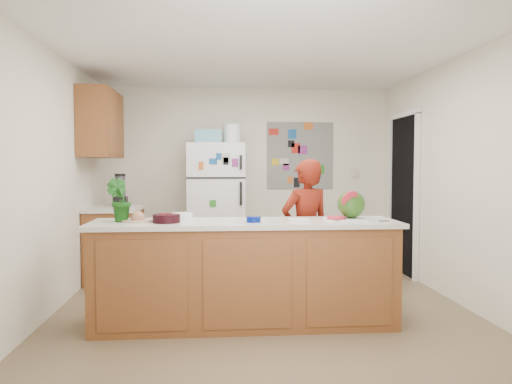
{
  "coord_description": "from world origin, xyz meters",
  "views": [
    {
      "loc": [
        -0.46,
        -4.83,
        1.4
      ],
      "look_at": [
        -0.05,
        0.2,
        1.14
      ],
      "focal_mm": 35.0,
      "sensor_mm": 36.0,
      "label": 1
    }
  ],
  "objects": [
    {
      "name": "floor",
      "position": [
        0.0,
        0.0,
        -0.01
      ],
      "size": [
        4.0,
        4.5,
        0.02
      ],
      "primitive_type": "cube",
      "color": "brown",
      "rests_on": "ground"
    },
    {
      "name": "wall_back",
      "position": [
        0.0,
        2.26,
        1.25
      ],
      "size": [
        4.0,
        0.02,
        2.5
      ],
      "primitive_type": "cube",
      "color": "beige",
      "rests_on": "ground"
    },
    {
      "name": "wall_left",
      "position": [
        -2.01,
        0.0,
        1.25
      ],
      "size": [
        0.02,
        4.5,
        2.5
      ],
      "primitive_type": "cube",
      "color": "beige",
      "rests_on": "ground"
    },
    {
      "name": "wall_right",
      "position": [
        2.01,
        0.0,
        1.25
      ],
      "size": [
        0.02,
        4.5,
        2.5
      ],
      "primitive_type": "cube",
      "color": "beige",
      "rests_on": "ground"
    },
    {
      "name": "ceiling",
      "position": [
        0.0,
        0.0,
        2.51
      ],
      "size": [
        4.0,
        4.5,
        0.02
      ],
      "primitive_type": "cube",
      "color": "white",
      "rests_on": "wall_back"
    },
    {
      "name": "doorway",
      "position": [
        1.99,
        1.45,
        1.02
      ],
      "size": [
        0.03,
        0.85,
        2.04
      ],
      "primitive_type": "cube",
      "color": "black",
      "rests_on": "ground"
    },
    {
      "name": "peninsula_base",
      "position": [
        -0.2,
        -0.5,
        0.44
      ],
      "size": [
        2.6,
        0.62,
        0.88
      ],
      "primitive_type": "cube",
      "color": "brown",
      "rests_on": "floor"
    },
    {
      "name": "peninsula_top",
      "position": [
        -0.2,
        -0.5,
        0.9
      ],
      "size": [
        2.68,
        0.7,
        0.04
      ],
      "primitive_type": "cube",
      "color": "silver",
      "rests_on": "peninsula_base"
    },
    {
      "name": "side_counter_base",
      "position": [
        -1.69,
        1.35,
        0.43
      ],
      "size": [
        0.6,
        0.8,
        0.86
      ],
      "primitive_type": "cube",
      "color": "brown",
      "rests_on": "floor"
    },
    {
      "name": "side_counter_top",
      "position": [
        -1.69,
        1.35,
        0.88
      ],
      "size": [
        0.64,
        0.84,
        0.04
      ],
      "primitive_type": "cube",
      "color": "silver",
      "rests_on": "side_counter_base"
    },
    {
      "name": "upper_cabinets",
      "position": [
        -1.82,
        1.3,
        1.9
      ],
      "size": [
        0.35,
        1.0,
        0.8
      ],
      "primitive_type": "cube",
      "color": "brown",
      "rests_on": "wall_left"
    },
    {
      "name": "refrigerator",
      "position": [
        -0.45,
        1.88,
        0.85
      ],
      "size": [
        0.75,
        0.7,
        1.7
      ],
      "primitive_type": "cube",
      "color": "silver",
      "rests_on": "floor"
    },
    {
      "name": "fridge_top_bin",
      "position": [
        -0.55,
        1.88,
        1.79
      ],
      "size": [
        0.35,
        0.28,
        0.18
      ],
      "primitive_type": "cube",
      "color": "#5999B2",
      "rests_on": "refrigerator"
    },
    {
      "name": "photo_collage",
      "position": [
        0.75,
        2.24,
        1.55
      ],
      "size": [
        0.95,
        0.01,
        0.95
      ],
      "primitive_type": "cube",
      "color": "slate",
      "rests_on": "wall_back"
    },
    {
      "name": "person",
      "position": [
        0.44,
        0.05,
        0.73
      ],
      "size": [
        0.63,
        0.52,
        1.47
      ],
      "primitive_type": "imported",
      "rotation": [
        0.0,
        0.0,
        3.51
      ],
      "color": "#61150A",
      "rests_on": "floor"
    },
    {
      "name": "blender_appliance",
      "position": [
        -1.64,
        1.48,
        1.09
      ],
      "size": [
        0.12,
        0.12,
        0.38
      ],
      "primitive_type": "cylinder",
      "color": "black",
      "rests_on": "side_counter_top"
    },
    {
      "name": "cutting_board",
      "position": [
        0.7,
        -0.46,
        0.93
      ],
      "size": [
        0.42,
        0.34,
        0.01
      ],
      "primitive_type": "cube",
      "rotation": [
        0.0,
        0.0,
        -0.15
      ],
      "color": "silver",
      "rests_on": "peninsula_top"
    },
    {
      "name": "watermelon",
      "position": [
        0.76,
        -0.44,
        1.06
      ],
      "size": [
        0.25,
        0.25,
        0.25
      ],
      "primitive_type": "sphere",
      "color": "#256317",
      "rests_on": "cutting_board"
    },
    {
      "name": "watermelon_slice",
      "position": [
        0.61,
        -0.51,
        0.94
      ],
      "size": [
        0.16,
        0.16,
        0.02
      ],
      "primitive_type": "cylinder",
      "color": "red",
      "rests_on": "cutting_board"
    },
    {
      "name": "cherry_bowl",
      "position": [
        -0.87,
        -0.56,
        0.96
      ],
      "size": [
        0.26,
        0.26,
        0.07
      ],
      "primitive_type": "cylinder",
      "rotation": [
        0.0,
        0.0,
        -0.14
      ],
      "color": "black",
      "rests_on": "peninsula_top"
    },
    {
      "name": "white_bowl",
      "position": [
        -0.76,
        -0.34,
        0.95
      ],
      "size": [
        0.25,
        0.25,
        0.06
      ],
      "primitive_type": "cylinder",
      "rotation": [
        0.0,
        0.0,
        -0.35
      ],
      "color": "white",
      "rests_on": "peninsula_top"
    },
    {
      "name": "cobalt_bowl",
      "position": [
        -0.13,
        -0.59,
        0.95
      ],
      "size": [
        0.16,
        0.16,
        0.05
      ],
      "primitive_type": "cylinder",
      "rotation": [
        0.0,
        0.0,
        -0.33
      ],
      "color": "#011165",
      "rests_on": "peninsula_top"
    },
    {
      "name": "plate",
      "position": [
        -1.13,
        -0.46,
        0.93
      ],
      "size": [
        0.3,
        0.3,
        0.02
      ],
      "primitive_type": "cylinder",
      "rotation": [
        0.0,
        0.0,
        -0.09
      ],
      "color": "beige",
      "rests_on": "peninsula_top"
    },
    {
      "name": "paper_towel",
      "position": [
        0.27,
        -0.53,
        0.93
      ],
      "size": [
        0.18,
        0.16,
        0.02
      ],
      "primitive_type": "cube",
      "rotation": [
        0.0,
        0.0,
        0.09
      ],
      "color": "silver",
      "rests_on": "peninsula_top"
    },
    {
      "name": "keys",
      "position": [
        1.0,
        -0.63,
        0.93
      ],
      "size": [
        0.09,
        0.05,
        0.01
      ],
      "primitive_type": "cube",
      "rotation": [
        0.0,
        0.0,
        0.25
      ],
      "color": "slate",
      "rests_on": "peninsula_top"
    },
    {
      "name": "potted_plant",
      "position": [
        -1.29,
        -0.45,
        1.11
      ],
      "size": [
        0.24,
        0.21,
        0.38
      ],
      "primitive_type": "imported",
      "rotation": [
        0.0,
        0.0,
        2.93
      ],
      "color": "#10470D",
      "rests_on": "peninsula_top"
    }
  ]
}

